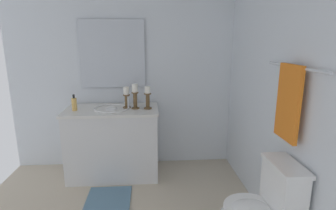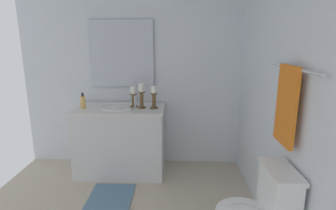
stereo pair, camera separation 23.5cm
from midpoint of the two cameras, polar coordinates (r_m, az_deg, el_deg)
wall_back at (r=1.99m, az=29.87°, el=1.93°), size 3.18×0.04×2.45m
wall_left at (r=3.36m, az=-5.62°, el=7.69°), size 0.04×2.73×2.45m
vanity_cabinet at (r=3.25m, az=-8.07°, el=-7.45°), size 0.58×1.06×0.81m
sink_basin at (r=3.14m, az=-8.27°, el=-1.19°), size 0.40×0.40×0.24m
mirror at (r=3.32m, az=-7.83°, el=10.76°), size 0.02×0.77×0.80m
candle_holder_tall at (r=3.02m, az=-0.82°, el=1.73°), size 0.09×0.09×0.25m
candle_holder_short at (r=3.04m, az=-3.48°, el=2.11°), size 0.09×0.09×0.28m
candle_holder_mid at (r=3.10m, az=-5.23°, el=1.87°), size 0.09×0.09×0.24m
soap_bottle at (r=3.15m, az=-15.67°, el=0.62°), size 0.06×0.06×0.18m
towel_bar at (r=1.98m, az=28.28°, el=6.88°), size 0.75×0.02×0.02m
towel_near_vanity at (r=2.01m, az=27.03°, el=-0.15°), size 0.28×0.03×0.54m
bath_mat at (r=2.88m, az=-9.97°, el=-19.38°), size 0.60×0.44×0.02m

